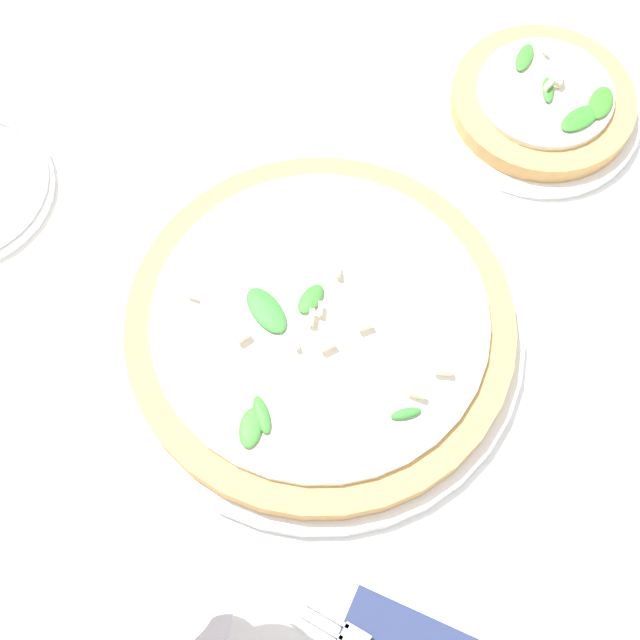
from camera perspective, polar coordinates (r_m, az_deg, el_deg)
ground_plane at (r=0.74m, az=-1.47°, el=-1.52°), size 6.00×6.00×0.00m
pizza_arugula_main at (r=0.73m, az=-0.01°, el=-0.44°), size 0.34×0.34×0.05m
pizza_personal_side at (r=0.88m, az=14.00°, el=13.23°), size 0.19×0.19×0.05m
wine_glass at (r=0.57m, az=-10.17°, el=-16.69°), size 0.09×0.09×0.18m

